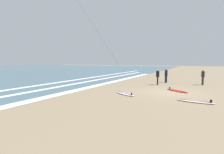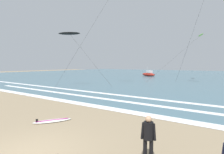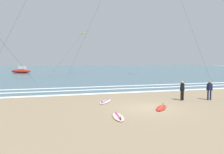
{
  "view_description": "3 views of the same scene",
  "coord_description": "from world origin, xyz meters",
  "px_view_note": "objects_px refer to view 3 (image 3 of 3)",
  "views": [
    {
      "loc": [
        -14.13,
        -2.11,
        2.43
      ],
      "look_at": [
        -0.66,
        4.79,
        1.06
      ],
      "focal_mm": 28.14,
      "sensor_mm": 36.0,
      "label": 1
    },
    {
      "loc": [
        6.05,
        -3.51,
        3.27
      ],
      "look_at": [
        0.99,
        3.94,
        2.62
      ],
      "focal_mm": 28.64,
      "sensor_mm": 36.0,
      "label": 2
    },
    {
      "loc": [
        -6.51,
        -14.07,
        3.4
      ],
      "look_at": [
        -1.81,
        2.91,
        1.96
      ],
      "focal_mm": 35.92,
      "sensor_mm": 36.0,
      "label": 3
    }
  ],
  "objects_px": {
    "surfboard_left_pile": "(118,117)",
    "surfboard_right_spare": "(161,108)",
    "surfer_left_near": "(182,89)",
    "offshore_boat": "(21,71)",
    "surfboard_foreground_flat": "(105,101)",
    "surfer_right_near": "(209,88)",
    "kite_lime_mid_center": "(83,34)"
  },
  "relations": [
    {
      "from": "surfboard_left_pile",
      "to": "surfboard_right_spare",
      "type": "distance_m",
      "value": 3.82
    },
    {
      "from": "surfer_left_near",
      "to": "offshore_boat",
      "type": "bearing_deg",
      "value": 112.58
    },
    {
      "from": "surfboard_foreground_flat",
      "to": "surfer_left_near",
      "type": "bearing_deg",
      "value": -8.99
    },
    {
      "from": "surfer_right_near",
      "to": "kite_lime_mid_center",
      "type": "height_order",
      "value": "kite_lime_mid_center"
    },
    {
      "from": "surfboard_left_pile",
      "to": "kite_lime_mid_center",
      "type": "relative_size",
      "value": 0.2
    },
    {
      "from": "surfer_left_near",
      "to": "surfboard_left_pile",
      "type": "bearing_deg",
      "value": -150.72
    },
    {
      "from": "surfboard_right_spare",
      "to": "kite_lime_mid_center",
      "type": "distance_m",
      "value": 36.98
    },
    {
      "from": "surfer_left_near",
      "to": "offshore_boat",
      "type": "distance_m",
      "value": 44.38
    },
    {
      "from": "surfboard_left_pile",
      "to": "surfboard_foreground_flat",
      "type": "relative_size",
      "value": 1.03
    },
    {
      "from": "surfer_left_near",
      "to": "surfboard_right_spare",
      "type": "relative_size",
      "value": 0.79
    },
    {
      "from": "surfer_left_near",
      "to": "surfboard_foreground_flat",
      "type": "bearing_deg",
      "value": 171.01
    },
    {
      "from": "offshore_boat",
      "to": "surfboard_right_spare",
      "type": "bearing_deg",
      "value": -72.11
    },
    {
      "from": "kite_lime_mid_center",
      "to": "surfboard_left_pile",
      "type": "bearing_deg",
      "value": -95.02
    },
    {
      "from": "surfboard_right_spare",
      "to": "surfer_left_near",
      "type": "bearing_deg",
      "value": 36.36
    },
    {
      "from": "surfer_right_near",
      "to": "surfboard_left_pile",
      "type": "xyz_separation_m",
      "value": [
        -8.88,
        -3.28,
        -0.91
      ]
    },
    {
      "from": "surfboard_left_pile",
      "to": "kite_lime_mid_center",
      "type": "distance_m",
      "value": 38.52
    },
    {
      "from": "surfer_left_near",
      "to": "surfer_right_near",
      "type": "relative_size",
      "value": 1.0
    },
    {
      "from": "offshore_boat",
      "to": "surfboard_foreground_flat",
      "type": "bearing_deg",
      "value": -74.86
    },
    {
      "from": "surfer_right_near",
      "to": "surfboard_left_pile",
      "type": "height_order",
      "value": "surfer_right_near"
    },
    {
      "from": "surfer_right_near",
      "to": "kite_lime_mid_center",
      "type": "xyz_separation_m",
      "value": [
        -5.6,
        34.06,
        7.95
      ]
    },
    {
      "from": "surfer_right_near",
      "to": "surfboard_left_pile",
      "type": "bearing_deg",
      "value": -159.75
    },
    {
      "from": "surfboard_left_pile",
      "to": "surfer_left_near",
      "type": "bearing_deg",
      "value": 29.28
    },
    {
      "from": "surfer_left_near",
      "to": "kite_lime_mid_center",
      "type": "bearing_deg",
      "value": 95.66
    },
    {
      "from": "surfboard_left_pile",
      "to": "offshore_boat",
      "type": "xyz_separation_m",
      "value": [
        -10.43,
        44.68,
        0.51
      ]
    },
    {
      "from": "offshore_boat",
      "to": "kite_lime_mid_center",
      "type": "bearing_deg",
      "value": -28.17
    },
    {
      "from": "surfer_right_near",
      "to": "surfboard_right_spare",
      "type": "distance_m",
      "value": 5.73
    },
    {
      "from": "surfboard_left_pile",
      "to": "surfboard_foreground_flat",
      "type": "xyz_separation_m",
      "value": [
        0.39,
        4.69,
        0.0
      ]
    },
    {
      "from": "surfer_left_near",
      "to": "surfboard_foreground_flat",
      "type": "xyz_separation_m",
      "value": [
        -6.22,
        0.98,
        -0.91
      ]
    },
    {
      "from": "offshore_boat",
      "to": "surfer_left_near",
      "type": "bearing_deg",
      "value": -67.42
    },
    {
      "from": "surfer_right_near",
      "to": "surfer_left_near",
      "type": "bearing_deg",
      "value": 169.22
    },
    {
      "from": "kite_lime_mid_center",
      "to": "offshore_boat",
      "type": "relative_size",
      "value": 2.01
    },
    {
      "from": "surfer_right_near",
      "to": "surfboard_foreground_flat",
      "type": "relative_size",
      "value": 0.76
    }
  ]
}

